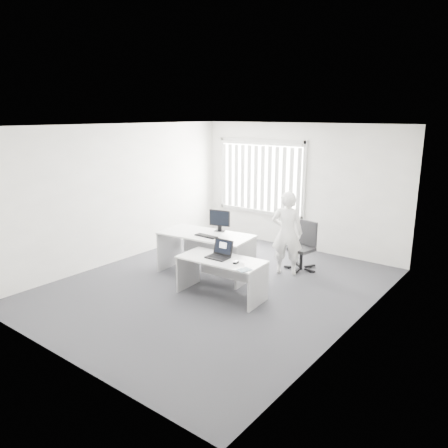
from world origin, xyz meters
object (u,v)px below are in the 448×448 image
Objects in this scene: desk_near at (221,269)px; monitor at (220,221)px; person at (287,233)px; laptop at (218,250)px; desk_far at (206,245)px; office_chair at (303,255)px.

monitor is (-0.77, 0.94, 0.53)m from desk_near.
person is 1.66m from laptop.
person is (0.32, 1.60, 0.33)m from desk_near.
laptop is 0.89× the size of monitor.
office_chair is (1.32, 1.39, -0.28)m from desk_far.
desk_near is 0.34m from laptop.
monitor is (-1.09, -0.67, 0.21)m from person.
person is (-0.14, -0.42, 0.51)m from office_chair.
office_chair is 2.30× the size of monitor.
office_chair reaches higher than desk_far.
desk_far is 0.54m from monitor.
monitor reaches higher than laptop.
desk_near is 1.33m from monitor.
desk_far is 1.94m from office_chair.
monitor is (-0.71, 0.95, 0.21)m from laptop.
person reaches higher than desk_far.
monitor reaches higher than office_chair.
office_chair reaches higher than desk_near.
laptop is (0.80, -0.64, 0.23)m from desk_far.
office_chair is at bearing 25.82° from monitor.
desk_near is at bearing -66.05° from monitor.
monitor is at bearing 125.31° from desk_near.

